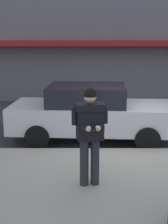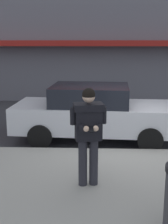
# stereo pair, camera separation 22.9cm
# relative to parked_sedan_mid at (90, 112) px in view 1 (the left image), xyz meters

# --- Properties ---
(ground_plane) EXTENTS (80.00, 80.00, 0.00)m
(ground_plane) POSITION_rel_parked_sedan_mid_xyz_m (0.75, -0.91, -0.79)
(ground_plane) COLOR #333338
(curb_paint_line) EXTENTS (28.00, 0.12, 0.01)m
(curb_paint_line) POSITION_rel_parked_sedan_mid_xyz_m (1.75, -0.86, -0.79)
(curb_paint_line) COLOR silver
(curb_paint_line) RESTS_ON ground
(parked_sedan_mid) EXTENTS (4.61, 2.15, 1.54)m
(parked_sedan_mid) POSITION_rel_parked_sedan_mid_xyz_m (0.00, 0.00, 0.00)
(parked_sedan_mid) COLOR silver
(parked_sedan_mid) RESTS_ON ground
(man_texting_on_phone) EXTENTS (0.64, 0.62, 1.81)m
(man_texting_on_phone) POSITION_rel_parked_sedan_mid_xyz_m (-0.11, -3.09, 0.46)
(man_texting_on_phone) COLOR #23232B
(man_texting_on_phone) RESTS_ON sidewalk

